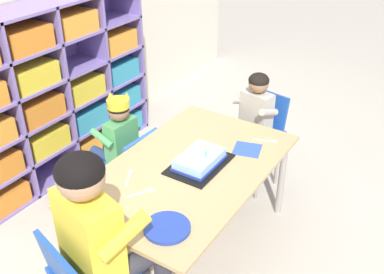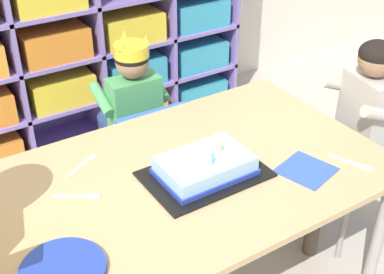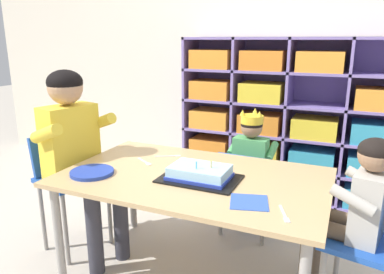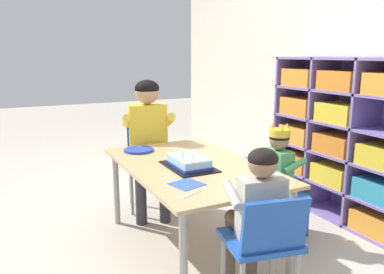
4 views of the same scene
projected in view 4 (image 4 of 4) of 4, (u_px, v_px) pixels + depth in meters
The scene contains 16 objects.
ground at pixel (191, 247), 2.55m from camera, with size 16.00×16.00×0.00m, color #BCB2A3.
classroom_back_wall at pixel (367, 43), 2.93m from camera, with size 5.87×0.10×2.71m, color beige.
storage_cubby_shelf at pixel (361, 148), 2.81m from camera, with size 1.68×0.33×1.25m.
activity_table at pixel (191, 172), 2.44m from camera, with size 1.29×0.79×0.58m.
classroom_chair_blue at pixel (270, 191), 2.60m from camera, with size 0.35×0.34×0.57m.
child_with_crown at pixel (283, 168), 2.61m from camera, with size 0.30×0.31×0.82m.
classroom_chair_adult_side at pixel (148, 155), 3.16m from camera, with size 0.40×0.43×0.70m.
adult_helper_seated at pixel (149, 131), 3.01m from camera, with size 0.47×0.46×1.07m.
classroom_chair_guest_side at pixel (264, 244), 1.71m from camera, with size 0.37×0.38×0.68m.
guest_at_table_side at pixel (256, 209), 1.78m from camera, with size 0.32×0.32×0.87m.
birthday_cake_on_tray at pixel (189, 163), 2.36m from camera, with size 0.38×0.25×0.10m.
paper_plate_stack at pixel (139, 150), 2.75m from camera, with size 0.21×0.21×0.02m, color #233DA3.
paper_napkin_square at pixel (187, 184), 2.05m from camera, with size 0.15×0.15×0.00m, color #3356B7.
fork_beside_plate_stack at pixel (180, 151), 2.74m from camera, with size 0.13×0.09×0.00m.
fork_by_napkin at pixel (203, 152), 2.74m from camera, with size 0.14×0.08×0.00m.
fork_near_child_seat at pixel (190, 195), 1.89m from camera, with size 0.07×0.14×0.00m.
Camera 4 is at (2.09, -1.04, 1.27)m, focal length 35.53 mm.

